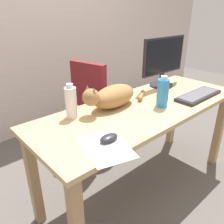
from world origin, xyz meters
The scene contains 11 objects.
ground_plane centered at (0.00, 0.00, 0.00)m, with size 8.00×8.00×0.00m, color #59544F.
back_wall centered at (0.00, 1.51, 1.30)m, with size 6.00×0.04×2.60m, color beige.
desk centered at (0.00, 0.00, 0.63)m, with size 1.66×0.61×0.73m.
office_chair centered at (0.08, 0.63, 0.41)m, with size 0.49×0.48×0.95m.
monitor centered at (0.45, 0.19, 0.96)m, with size 0.48×0.20×0.42m.
keyboard centered at (0.44, -0.16, 0.75)m, with size 0.44×0.15×0.03m.
cat centered at (-0.19, 0.13, 0.81)m, with size 0.61×0.21×0.20m.
computer_mouse centered at (-0.50, -0.18, 0.75)m, with size 0.11×0.06×0.04m, color #232328.
paper_sheet centered at (-0.55, -0.22, 0.73)m, with size 0.21×0.30×0.00m, color white.
water_bottle centered at (-0.48, 0.18, 0.83)m, with size 0.07×0.07×0.22m.
spray_bottle centered at (0.08, -0.09, 0.83)m, with size 0.08×0.08×0.22m.
Camera 1 is at (-1.17, -0.95, 1.37)m, focal length 36.81 mm.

